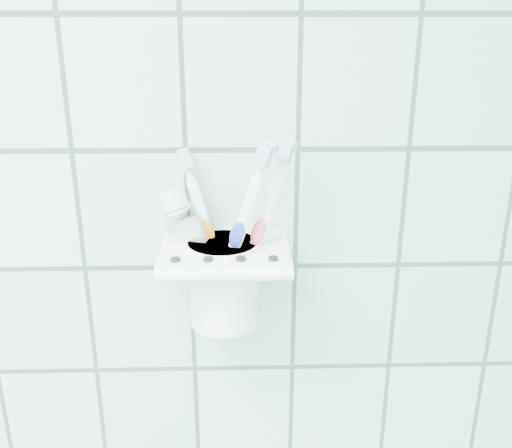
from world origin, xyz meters
TOP-DOWN VIEW (x-y plane):
  - holder_bracket at (0.63, 1.15)m, footprint 0.13×0.11m
  - cup at (0.63, 1.16)m, footprint 0.08×0.08m
  - toothbrush_pink at (0.64, 1.16)m, footprint 0.05×0.04m
  - toothbrush_blue at (0.64, 1.14)m, footprint 0.07×0.03m
  - toothbrush_orange at (0.61, 1.15)m, footprint 0.07×0.03m
  - toothpaste_tube at (0.62, 1.15)m, footprint 0.07×0.04m

SIDE VIEW (x-z plane):
  - cup at x=0.63m, z-range 1.21..1.30m
  - holder_bracket at x=0.63m, z-range 1.27..1.31m
  - toothpaste_tube at x=0.62m, z-range 1.22..1.37m
  - toothbrush_pink at x=0.64m, z-range 1.22..1.40m
  - toothbrush_blue at x=0.64m, z-range 1.22..1.41m
  - toothbrush_orange at x=0.61m, z-range 1.22..1.41m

